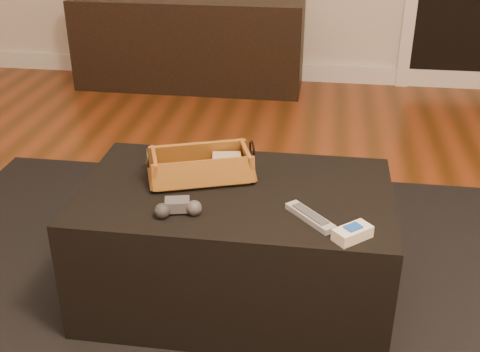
# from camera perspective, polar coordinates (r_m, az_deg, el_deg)

# --- Properties ---
(floor) EXTENTS (5.00, 5.50, 0.01)m
(floor) POSITION_cam_1_polar(r_m,az_deg,el_deg) (1.98, -3.49, -16.01)
(floor) COLOR brown
(floor) RESTS_ON ground
(baseboard) EXTENTS (5.00, 0.04, 0.12)m
(baseboard) POSITION_cam_1_polar(r_m,az_deg,el_deg) (4.35, 3.75, 9.88)
(baseboard) COLOR white
(baseboard) RESTS_ON floor
(media_cabinet) EXTENTS (1.52, 0.45, 0.60)m
(media_cabinet) POSITION_cam_1_polar(r_m,az_deg,el_deg) (4.16, -4.82, 12.46)
(media_cabinet) COLOR black
(media_cabinet) RESTS_ON floor
(area_rug) EXTENTS (2.60, 2.00, 0.01)m
(area_rug) POSITION_cam_1_polar(r_m,az_deg,el_deg) (2.12, -0.67, -12.12)
(area_rug) COLOR black
(area_rug) RESTS_ON floor
(ottoman) EXTENTS (1.00, 0.60, 0.42)m
(ottoman) POSITION_cam_1_polar(r_m,az_deg,el_deg) (2.03, -0.48, -6.51)
(ottoman) COLOR black
(ottoman) RESTS_ON area_rug
(tv_remote) EXTENTS (0.18, 0.11, 0.02)m
(tv_remote) POSITION_cam_1_polar(r_m,az_deg,el_deg) (1.97, -4.15, 0.13)
(tv_remote) COLOR black
(tv_remote) RESTS_ON wicker_basket
(cloth_bundle) EXTENTS (0.10, 0.08, 0.05)m
(cloth_bundle) POSITION_cam_1_polar(r_m,az_deg,el_deg) (2.01, -1.26, 1.31)
(cloth_bundle) COLOR tan
(cloth_bundle) RESTS_ON wicker_basket
(wicker_basket) EXTENTS (0.38, 0.28, 0.12)m
(wicker_basket) POSITION_cam_1_polar(r_m,az_deg,el_deg) (1.98, -3.72, 0.83)
(wicker_basket) COLOR #906020
(wicker_basket) RESTS_ON ottoman
(game_controller) EXTENTS (0.15, 0.10, 0.05)m
(game_controller) POSITION_cam_1_polar(r_m,az_deg,el_deg) (1.78, -5.91, -2.99)
(game_controller) COLOR #434447
(game_controller) RESTS_ON ottoman
(silver_remote) EXTENTS (0.15, 0.16, 0.02)m
(silver_remote) POSITION_cam_1_polar(r_m,az_deg,el_deg) (1.77, 6.67, -3.85)
(silver_remote) COLOR #B5B6BD
(silver_remote) RESTS_ON ottoman
(cream_gadget) EXTENTS (0.12, 0.11, 0.04)m
(cream_gadget) POSITION_cam_1_polar(r_m,az_deg,el_deg) (1.69, 10.62, -5.33)
(cream_gadget) COLOR silver
(cream_gadget) RESTS_ON ottoman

